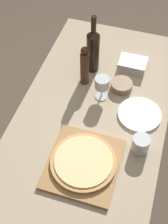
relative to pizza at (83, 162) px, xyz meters
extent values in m
plane|color=brown|center=(-0.05, 0.32, -0.78)|extent=(12.00, 12.00, 0.00)
cube|color=tan|center=(-0.05, 0.32, -0.04)|extent=(0.77, 1.45, 0.03)
cylinder|color=brown|center=(-0.37, 0.99, -0.42)|extent=(0.06, 0.06, 0.72)
cylinder|color=brown|center=(0.28, 0.99, -0.42)|extent=(0.06, 0.06, 0.72)
cube|color=#A87A47|center=(0.00, 0.00, -0.02)|extent=(0.33, 0.36, 0.02)
cylinder|color=tan|center=(0.00, 0.00, 0.00)|extent=(0.31, 0.31, 0.02)
cylinder|color=beige|center=(0.00, 0.00, 0.01)|extent=(0.27, 0.27, 0.01)
cylinder|color=black|center=(-0.14, 0.62, 0.09)|extent=(0.07, 0.07, 0.24)
cone|color=black|center=(-0.14, 0.62, 0.23)|extent=(0.07, 0.07, 0.03)
cylinder|color=black|center=(-0.14, 0.62, 0.29)|extent=(0.03, 0.03, 0.09)
cylinder|color=#4C2819|center=(-0.15, 0.51, 0.08)|extent=(0.05, 0.05, 0.21)
sphere|color=#4C2819|center=(-0.15, 0.51, 0.20)|extent=(0.04, 0.04, 0.04)
cylinder|color=silver|center=(-0.03, 0.43, -0.03)|extent=(0.07, 0.07, 0.00)
cylinder|color=silver|center=(-0.03, 0.43, 0.01)|extent=(0.01, 0.01, 0.07)
cylinder|color=silver|center=(-0.03, 0.43, 0.08)|extent=(0.08, 0.08, 0.06)
cylinder|color=#84664C|center=(0.06, 0.52, -0.01)|extent=(0.12, 0.12, 0.04)
cylinder|color=silver|center=(0.23, 0.16, 0.02)|extent=(0.08, 0.08, 0.09)
cylinder|color=silver|center=(0.19, 0.36, -0.02)|extent=(0.23, 0.23, 0.01)
cube|color=#BCB7AD|center=(0.08, 0.69, 0.00)|extent=(0.16, 0.12, 0.06)
camera|label=1|loc=(0.21, -0.66, 1.27)|focal=50.00mm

